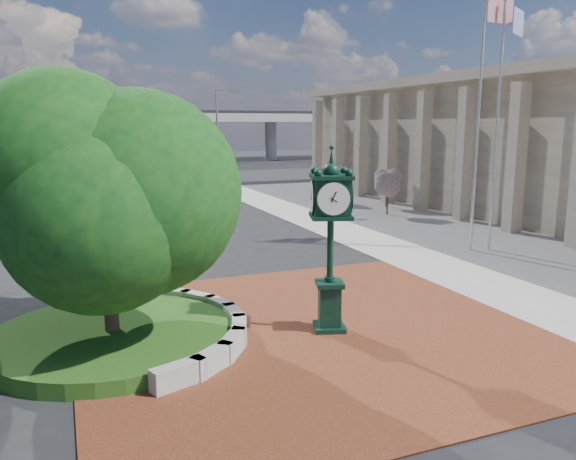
{
  "coord_description": "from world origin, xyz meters",
  "views": [
    {
      "loc": [
        -5.9,
        -14.22,
        5.52
      ],
      "look_at": [
        0.41,
        1.5,
        2.33
      ],
      "focal_mm": 35.0,
      "sensor_mm": 36.0,
      "label": 1
    }
  ],
  "objects_px": {
    "street_lamp_near": "(220,135)",
    "street_lamp_far": "(105,128)",
    "post_clock": "(330,233)",
    "flagpole_a": "(478,120)",
    "parked_car": "(147,176)",
    "flagpole_b": "(497,126)"
  },
  "relations": [
    {
      "from": "parked_car",
      "to": "flagpole_b",
      "type": "bearing_deg",
      "value": -63.06
    },
    {
      "from": "street_lamp_near",
      "to": "street_lamp_far",
      "type": "relative_size",
      "value": 0.91
    },
    {
      "from": "post_clock",
      "to": "flagpole_a",
      "type": "xyz_separation_m",
      "value": [
        10.12,
        6.48,
        3.01
      ]
    },
    {
      "from": "parked_car",
      "to": "flagpole_b",
      "type": "relative_size",
      "value": 0.37
    },
    {
      "from": "flagpole_a",
      "to": "flagpole_b",
      "type": "bearing_deg",
      "value": -15.52
    },
    {
      "from": "street_lamp_far",
      "to": "flagpole_b",
      "type": "bearing_deg",
      "value": -70.6
    },
    {
      "from": "flagpole_b",
      "to": "street_lamp_near",
      "type": "height_order",
      "value": "flagpole_b"
    },
    {
      "from": "post_clock",
      "to": "flagpole_b",
      "type": "bearing_deg",
      "value": 29.75
    },
    {
      "from": "flagpole_a",
      "to": "post_clock",
      "type": "bearing_deg",
      "value": -147.35
    },
    {
      "from": "street_lamp_near",
      "to": "street_lamp_far",
      "type": "xyz_separation_m",
      "value": [
        -7.09,
        15.5,
        0.48
      ]
    },
    {
      "from": "flagpole_b",
      "to": "flagpole_a",
      "type": "bearing_deg",
      "value": 164.48
    },
    {
      "from": "post_clock",
      "to": "street_lamp_near",
      "type": "bearing_deg",
      "value": 80.58
    },
    {
      "from": "street_lamp_near",
      "to": "street_lamp_far",
      "type": "distance_m",
      "value": 17.05
    },
    {
      "from": "post_clock",
      "to": "flagpole_a",
      "type": "relative_size",
      "value": 0.44
    },
    {
      "from": "street_lamp_near",
      "to": "parked_car",
      "type": "bearing_deg",
      "value": 104.53
    },
    {
      "from": "parked_car",
      "to": "street_lamp_far",
      "type": "relative_size",
      "value": 0.44
    },
    {
      "from": "parked_car",
      "to": "street_lamp_near",
      "type": "height_order",
      "value": "street_lamp_near"
    },
    {
      "from": "flagpole_a",
      "to": "flagpole_b",
      "type": "relative_size",
      "value": 1.05
    },
    {
      "from": "street_lamp_far",
      "to": "street_lamp_near",
      "type": "bearing_deg",
      "value": -65.41
    },
    {
      "from": "street_lamp_near",
      "to": "flagpole_b",
      "type": "bearing_deg",
      "value": -74.42
    },
    {
      "from": "post_clock",
      "to": "flagpole_a",
      "type": "distance_m",
      "value": 12.39
    },
    {
      "from": "post_clock",
      "to": "parked_car",
      "type": "distance_m",
      "value": 42.44
    }
  ]
}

